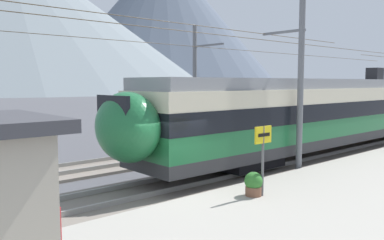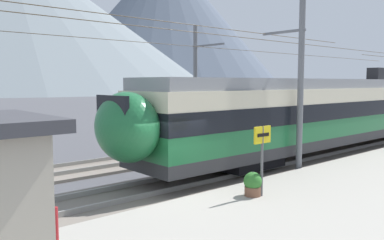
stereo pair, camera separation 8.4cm
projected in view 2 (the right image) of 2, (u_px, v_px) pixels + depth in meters
name	position (u px, v px, depth m)	size (l,w,h in m)	color
ground_plane	(168.00, 200.00, 12.43)	(400.00, 400.00, 0.00)	#4C4C51
platform_slab	(296.00, 240.00, 8.87)	(120.00, 7.64, 0.32)	#A39E93
track_near	(149.00, 191.00, 13.23)	(120.00, 3.00, 0.28)	slate
track_far	(86.00, 168.00, 16.72)	(120.00, 3.00, 0.28)	slate
train_near_platform	(336.00, 110.00, 20.82)	(27.06, 2.89, 4.27)	#2D2D30
train_far_track	(381.00, 99.00, 34.70)	(32.93, 2.95, 4.27)	#2D2D30
catenary_mast_mid	(299.00, 68.00, 15.57)	(38.22, 2.04, 8.23)	slate
catenary_mast_far_side	(197.00, 82.00, 23.15)	(38.22, 2.47, 7.00)	slate
platform_sign	(262.00, 145.00, 11.64)	(0.70, 0.08, 2.08)	#59595B
passenger_walking	(42.00, 236.00, 6.24)	(0.53, 0.22, 1.69)	#383842
potted_plant_platform_edge	(253.00, 183.00, 11.76)	(0.55, 0.55, 0.72)	brown
mountain_central_peak	(8.00, 16.00, 171.99)	(179.55, 179.55, 65.03)	slate
mountain_right_ridge	(165.00, 20.00, 256.02)	(150.56, 150.56, 87.95)	#515B6B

